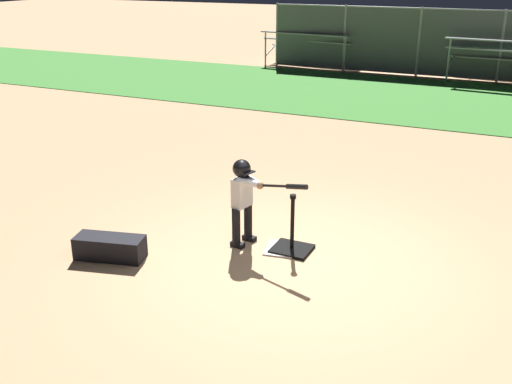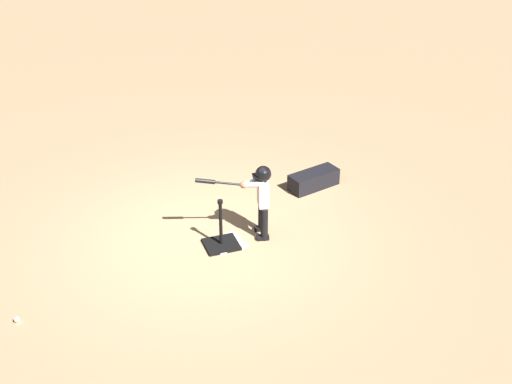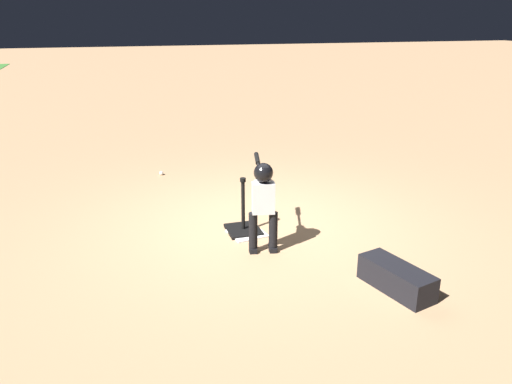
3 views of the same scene
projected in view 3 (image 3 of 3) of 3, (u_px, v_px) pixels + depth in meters
ground_plane at (262, 224)px, 6.92m from camera, size 90.00×90.00×0.00m
home_plate at (247, 233)px, 6.60m from camera, size 0.51×0.51×0.02m
batting_tee at (243, 225)px, 6.65m from camera, size 0.48×0.43×0.75m
batter_child at (263, 196)px, 5.91m from camera, size 1.05×0.41×1.12m
baseball at (161, 173)px, 9.04m from camera, size 0.07×0.07×0.07m
equipment_bag at (396, 278)px, 5.21m from camera, size 0.89×0.52×0.28m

